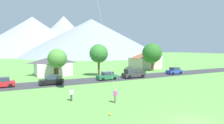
{
  "coord_description": "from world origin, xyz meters",
  "views": [
    {
      "loc": [
        -14.91,
        -12.41,
        6.79
      ],
      "look_at": [
        -1.28,
        13.7,
        4.65
      ],
      "focal_mm": 32.07,
      "sensor_mm": 36.0,
      "label": 1
    }
  ],
  "objects": [
    {
      "name": "ground_plane",
      "position": [
        0.0,
        0.0,
        0.0
      ],
      "size": [
        400.0,
        400.0,
        0.0
      ],
      "primitive_type": "plane",
      "color": "#609E47"
    },
    {
      "name": "parked_car_red_east_end",
      "position": [
        -16.03,
        25.7,
        0.87
      ],
      "size": [
        4.27,
        2.22,
        1.68
      ],
      "color": "red",
      "rests_on": "road_strip"
    },
    {
      "name": "pickup_truck_charcoal_west_side",
      "position": [
        9.68,
        24.45,
        1.06
      ],
      "size": [
        5.24,
        2.39,
        1.99
      ],
      "color": "#333338",
      "rests_on": "road_strip"
    },
    {
      "name": "house_left_center",
      "position": [
        24.53,
        40.05,
        2.77
      ],
      "size": [
        8.43,
        8.52,
        5.35
      ],
      "color": "beige",
      "rests_on": "ground"
    },
    {
      "name": "tree_center",
      "position": [
        -5.35,
        31.69,
        4.41
      ],
      "size": [
        4.19,
        4.19,
        6.52
      ],
      "color": "#4C3823",
      "rests_on": "ground"
    },
    {
      "name": "tree_left_of_center",
      "position": [
        4.2,
        30.99,
        5.36
      ],
      "size": [
        4.42,
        4.42,
        7.6
      ],
      "color": "#4C3823",
      "rests_on": "ground"
    },
    {
      "name": "house_leftmost",
      "position": [
        -5.13,
        38.05,
        2.39
      ],
      "size": [
        8.79,
        7.66,
        4.61
      ],
      "color": "silver",
      "rests_on": "ground"
    },
    {
      "name": "tree_near_left",
      "position": [
        22.07,
        33.43,
        5.19
      ],
      "size": [
        5.68,
        5.68,
        8.04
      ],
      "color": "brown",
      "rests_on": "ground"
    },
    {
      "name": "soccer_ball",
      "position": [
        -6.08,
        4.94,
        0.12
      ],
      "size": [
        0.24,
        0.24,
        0.24
      ],
      "primitive_type": "sphere",
      "color": "orange",
      "rests_on": "ground"
    },
    {
      "name": "parked_car_green_west_end",
      "position": [
        3.29,
        24.67,
        0.87
      ],
      "size": [
        4.24,
        2.16,
        1.68
      ],
      "color": "#237042",
      "rests_on": "road_strip"
    },
    {
      "name": "mountain_central_ridge",
      "position": [
        31.19,
        170.93,
        17.67
      ],
      "size": [
        70.9,
        70.9,
        35.34
      ],
      "primitive_type": "cone",
      "color": "#8E939E",
      "rests_on": "ground"
    },
    {
      "name": "parked_car_blue_mid_east",
      "position": [
        22.46,
        24.95,
        0.87
      ],
      "size": [
        4.27,
        2.21,
        1.68
      ],
      "color": "#2847A8",
      "rests_on": "road_strip"
    },
    {
      "name": "watcher_person",
      "position": [
        -7.94,
        12.07,
        0.88
      ],
      "size": [
        0.56,
        0.24,
        1.68
      ],
      "color": "#3D3D42",
      "rests_on": "ground"
    },
    {
      "name": "mountain_far_west_ridge",
      "position": [
        43.55,
        134.37,
        14.44
      ],
      "size": [
        110.57,
        110.57,
        28.87
      ],
      "primitive_type": "cone",
      "color": "gray",
      "rests_on": "ground"
    },
    {
      "name": "parked_car_black_mid_west",
      "position": [
        -8.03,
        24.55,
        0.87
      ],
      "size": [
        4.21,
        2.1,
        1.68
      ],
      "color": "black",
      "rests_on": "road_strip"
    },
    {
      "name": "mountain_far_east_ridge",
      "position": [
        4.59,
        172.62,
        16.5
      ],
      "size": [
        100.35,
        100.35,
        33.0
      ],
      "primitive_type": "cone",
      "color": "#8E939E",
      "rests_on": "ground"
    },
    {
      "name": "road_strip",
      "position": [
        0.0,
        25.72,
        0.04
      ],
      "size": [
        160.0,
        6.5,
        0.08
      ],
      "primitive_type": "cube",
      "color": "#38383D",
      "rests_on": "ground"
    }
  ]
}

